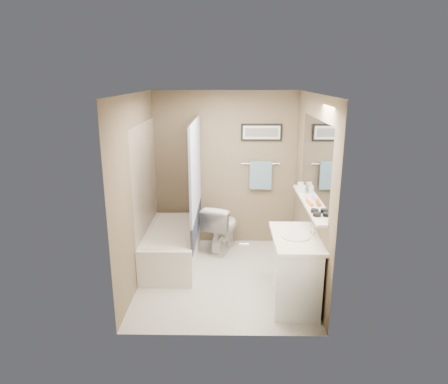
{
  "coord_description": "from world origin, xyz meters",
  "views": [
    {
      "loc": [
        0.08,
        -4.82,
        2.59
      ],
      "look_at": [
        0.0,
        0.15,
        1.15
      ],
      "focal_mm": 32.0,
      "sensor_mm": 36.0,
      "label": 1
    }
  ],
  "objects_px": {
    "hair_brush_front": "(310,202)",
    "glass_jar": "(301,186)",
    "bathtub": "(172,246)",
    "vanity": "(296,271)",
    "soap_bottle": "(302,187)",
    "candle_bowl_near": "(317,214)",
    "toilet": "(222,227)",
    "candle_bowl_far": "(315,211)"
  },
  "relations": [
    {
      "from": "vanity",
      "to": "soap_bottle",
      "type": "bearing_deg",
      "value": 81.97
    },
    {
      "from": "bathtub",
      "to": "glass_jar",
      "type": "distance_m",
      "value": 2.01
    },
    {
      "from": "glass_jar",
      "to": "vanity",
      "type": "bearing_deg",
      "value": -100.61
    },
    {
      "from": "toilet",
      "to": "candle_bowl_near",
      "type": "xyz_separation_m",
      "value": [
        1.08,
        -1.57,
        0.76
      ]
    },
    {
      "from": "toilet",
      "to": "soap_bottle",
      "type": "bearing_deg",
      "value": 169.47
    },
    {
      "from": "candle_bowl_far",
      "to": "glass_jar",
      "type": "distance_m",
      "value": 0.95
    },
    {
      "from": "bathtub",
      "to": "hair_brush_front",
      "type": "height_order",
      "value": "hair_brush_front"
    },
    {
      "from": "vanity",
      "to": "hair_brush_front",
      "type": "distance_m",
      "value": 0.83
    },
    {
      "from": "hair_brush_front",
      "to": "soap_bottle",
      "type": "height_order",
      "value": "soap_bottle"
    },
    {
      "from": "bathtub",
      "to": "candle_bowl_near",
      "type": "distance_m",
      "value": 2.28
    },
    {
      "from": "toilet",
      "to": "candle_bowl_far",
      "type": "xyz_separation_m",
      "value": [
        1.08,
        -1.45,
        0.76
      ]
    },
    {
      "from": "toilet",
      "to": "hair_brush_front",
      "type": "height_order",
      "value": "hair_brush_front"
    },
    {
      "from": "candle_bowl_far",
      "to": "bathtub",
      "type": "bearing_deg",
      "value": 150.98
    },
    {
      "from": "bathtub",
      "to": "glass_jar",
      "type": "bearing_deg",
      "value": -1.84
    },
    {
      "from": "candle_bowl_near",
      "to": "toilet",
      "type": "bearing_deg",
      "value": 124.57
    },
    {
      "from": "bathtub",
      "to": "toilet",
      "type": "relative_size",
      "value": 2.02
    },
    {
      "from": "vanity",
      "to": "soap_bottle",
      "type": "xyz_separation_m",
      "value": [
        0.19,
        0.86,
        0.79
      ]
    },
    {
      "from": "vanity",
      "to": "glass_jar",
      "type": "xyz_separation_m",
      "value": [
        0.19,
        0.99,
        0.77
      ]
    },
    {
      "from": "toilet",
      "to": "hair_brush_front",
      "type": "bearing_deg",
      "value": 153.11
    },
    {
      "from": "glass_jar",
      "to": "soap_bottle",
      "type": "height_order",
      "value": "soap_bottle"
    },
    {
      "from": "candle_bowl_far",
      "to": "soap_bottle",
      "type": "distance_m",
      "value": 0.82
    },
    {
      "from": "vanity",
      "to": "hair_brush_front",
      "type": "xyz_separation_m",
      "value": [
        0.19,
        0.35,
        0.74
      ]
    },
    {
      "from": "glass_jar",
      "to": "hair_brush_front",
      "type": "bearing_deg",
      "value": -90.0
    },
    {
      "from": "toilet",
      "to": "candle_bowl_far",
      "type": "relative_size",
      "value": 8.27
    },
    {
      "from": "vanity",
      "to": "candle_bowl_far",
      "type": "xyz_separation_m",
      "value": [
        0.19,
        0.04,
        0.73
      ]
    },
    {
      "from": "bathtub",
      "to": "hair_brush_front",
      "type": "bearing_deg",
      "value": -21.46
    },
    {
      "from": "soap_bottle",
      "to": "candle_bowl_near",
      "type": "bearing_deg",
      "value": -90.0
    },
    {
      "from": "toilet",
      "to": "candle_bowl_far",
      "type": "bearing_deg",
      "value": 146.41
    },
    {
      "from": "bathtub",
      "to": "hair_brush_front",
      "type": "distance_m",
      "value": 2.11
    },
    {
      "from": "toilet",
      "to": "vanity",
      "type": "height_order",
      "value": "vanity"
    },
    {
      "from": "bathtub",
      "to": "candle_bowl_near",
      "type": "bearing_deg",
      "value": -32.39
    },
    {
      "from": "candle_bowl_far",
      "to": "toilet",
      "type": "bearing_deg",
      "value": 126.71
    },
    {
      "from": "candle_bowl_far",
      "to": "hair_brush_front",
      "type": "bearing_deg",
      "value": 90.0
    },
    {
      "from": "soap_bottle",
      "to": "toilet",
      "type": "bearing_deg",
      "value": 149.77
    },
    {
      "from": "toilet",
      "to": "soap_bottle",
      "type": "distance_m",
      "value": 1.49
    },
    {
      "from": "hair_brush_front",
      "to": "glass_jar",
      "type": "relative_size",
      "value": 2.2
    },
    {
      "from": "toilet",
      "to": "glass_jar",
      "type": "height_order",
      "value": "glass_jar"
    },
    {
      "from": "candle_bowl_near",
      "to": "soap_bottle",
      "type": "height_order",
      "value": "soap_bottle"
    },
    {
      "from": "candle_bowl_far",
      "to": "soap_bottle",
      "type": "bearing_deg",
      "value": 90.0
    },
    {
      "from": "bathtub",
      "to": "toilet",
      "type": "distance_m",
      "value": 0.85
    },
    {
      "from": "bathtub",
      "to": "vanity",
      "type": "distance_m",
      "value": 1.91
    },
    {
      "from": "bathtub",
      "to": "hair_brush_front",
      "type": "xyz_separation_m",
      "value": [
        1.79,
        -0.68,
        0.89
      ]
    }
  ]
}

